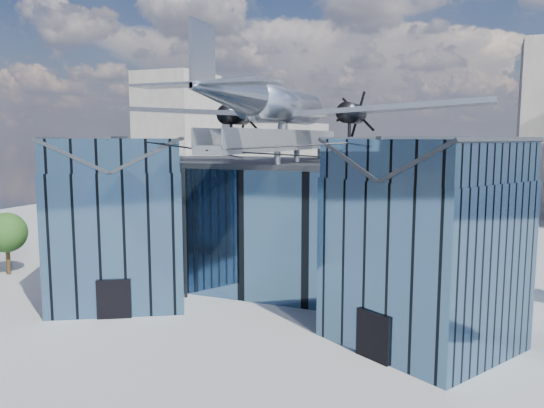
% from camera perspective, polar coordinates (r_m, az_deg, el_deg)
% --- Properties ---
extents(ground_plane, '(120.00, 120.00, 0.00)m').
position_cam_1_polar(ground_plane, '(36.37, -1.22, -11.70)').
color(ground_plane, gray).
extents(museum, '(32.88, 24.50, 17.60)m').
position_cam_1_polar(museum, '(40.29, 2.07, -1.71)').
color(museum, '#436789').
rests_on(museum, ground).
extents(bg_towers, '(77.00, 24.50, 26.00)m').
position_cam_1_polar(bg_towers, '(82.94, 13.87, 5.81)').
color(bg_towers, gray).
rests_on(bg_towers, ground).
extents(tree_plaza_w, '(4.02, 4.02, 5.37)m').
position_cam_1_polar(tree_plaza_w, '(50.83, -26.66, -2.78)').
color(tree_plaza_w, black).
rests_on(tree_plaza_w, ground).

